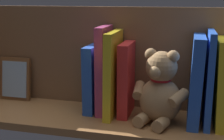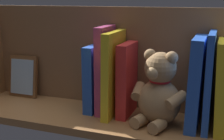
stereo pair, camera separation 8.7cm
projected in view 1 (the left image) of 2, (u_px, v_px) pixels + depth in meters
ground_plane at (112, 119)px, 91.10cm from camera, size 97.03×24.45×2.20cm
shelf_back_panel at (120, 57)px, 96.59cm from camera, size 97.03×1.50×31.18cm
book_1 at (221, 83)px, 82.35cm from camera, size 3.89×14.78×23.65cm
book_2 at (209, 78)px, 82.90cm from camera, size 1.66×14.82×25.47cm
book_3 at (196, 80)px, 83.73cm from camera, size 3.64×15.03×24.20cm
teddy_bear at (160, 91)px, 84.54cm from camera, size 15.73×15.64×20.54cm
book_4 at (126, 79)px, 90.18cm from camera, size 2.98×11.94×21.31cm
book_5 at (113, 74)px, 89.29cm from camera, size 2.58×14.78×24.69cm
book_6 at (104, 70)px, 91.40cm from camera, size 2.46×11.65×25.88cm
book_7 at (93, 79)px, 93.14cm from camera, size 3.03×11.26×20.06cm
picture_frame_leaning at (15, 79)px, 104.03cm from camera, size 10.63×3.49×14.37cm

